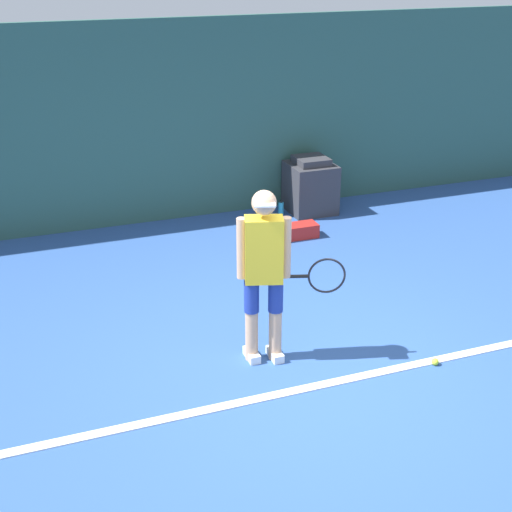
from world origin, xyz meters
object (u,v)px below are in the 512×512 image
tennis_player (265,269)px  equipment_bag (292,232)px  tennis_ball (435,362)px  covered_chair (310,186)px  water_bottle (281,208)px

tennis_player → equipment_bag: bearing=79.7°
tennis_ball → covered_chair: (0.62, 4.21, 0.35)m
tennis_ball → water_bottle: water_bottle is taller
tennis_ball → equipment_bag: (-0.03, 3.33, 0.06)m
tennis_ball → equipment_bag: 3.33m
tennis_player → water_bottle: bearing=83.2°
covered_chair → equipment_bag: size_ratio=1.19×
equipment_bag → water_bottle: size_ratio=3.30×
tennis_player → water_bottle: tennis_player is taller
water_bottle → tennis_ball: bearing=-92.3°
tennis_ball → water_bottle: 4.23m
tennis_player → covered_chair: tennis_player is taller
covered_chair → water_bottle: size_ratio=3.92×
equipment_bag → covered_chair: bearing=53.5°
tennis_ball → equipment_bag: bearing=90.5°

